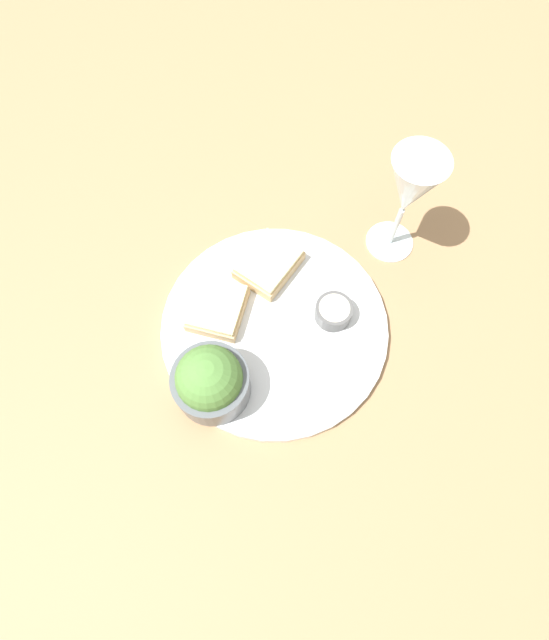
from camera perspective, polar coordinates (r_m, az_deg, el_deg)
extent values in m
plane|color=#93704C|center=(0.68, 0.00, -1.09)|extent=(4.00, 4.00, 0.00)
cylinder|color=silver|center=(0.68, 0.00, -0.87)|extent=(0.31, 0.31, 0.01)
cylinder|color=#4C5156|center=(0.62, -7.19, -7.27)|extent=(0.10, 0.10, 0.05)
sphere|color=#4C7A38|center=(0.60, -7.48, -6.62)|extent=(0.08, 0.08, 0.08)
cylinder|color=#4C4C4C|center=(0.67, 6.76, 0.95)|extent=(0.05, 0.05, 0.03)
cylinder|color=beige|center=(0.66, 6.85, 1.26)|extent=(0.04, 0.04, 0.01)
cube|color=tan|center=(0.70, -0.66, 6.28)|extent=(0.09, 0.08, 0.02)
cube|color=beige|center=(0.69, -0.67, 6.80)|extent=(0.09, 0.07, 0.01)
cube|color=tan|center=(0.67, -6.51, 1.24)|extent=(0.09, 0.09, 0.02)
cube|color=beige|center=(0.66, -6.63, 1.69)|extent=(0.09, 0.08, 0.01)
cylinder|color=silver|center=(0.76, 13.01, 8.75)|extent=(0.07, 0.07, 0.01)
cylinder|color=silver|center=(0.73, 13.68, 10.38)|extent=(0.01, 0.01, 0.08)
cone|color=silver|center=(0.66, 15.38, 14.43)|extent=(0.07, 0.07, 0.10)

